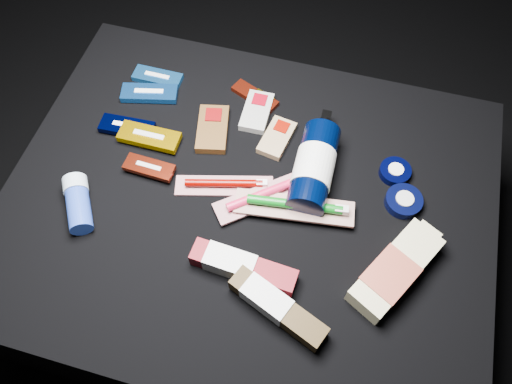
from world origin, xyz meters
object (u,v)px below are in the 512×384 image
(lotion_bottle, at_px, (314,168))
(bodywash_bottle, at_px, (394,271))
(deodorant_stick, at_px, (78,203))
(toothpaste_carton_red, at_px, (239,266))

(lotion_bottle, relative_size, bodywash_bottle, 1.16)
(lotion_bottle, distance_m, deodorant_stick, 0.47)
(deodorant_stick, relative_size, toothpaste_carton_red, 0.61)
(lotion_bottle, xyz_separation_m, toothpaste_carton_red, (-0.09, -0.23, -0.02))
(bodywash_bottle, relative_size, deodorant_stick, 1.73)
(lotion_bottle, xyz_separation_m, bodywash_bottle, (0.19, -0.17, -0.02))
(lotion_bottle, distance_m, bodywash_bottle, 0.25)
(deodorant_stick, bearing_deg, lotion_bottle, -7.85)
(bodywash_bottle, relative_size, toothpaste_carton_red, 1.06)
(lotion_bottle, bearing_deg, bodywash_bottle, -42.94)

